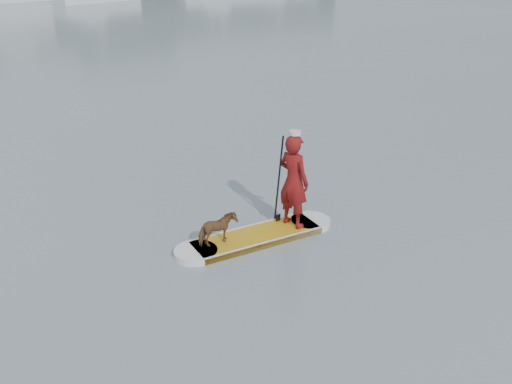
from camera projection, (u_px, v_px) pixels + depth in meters
ground at (350, 240)px, 10.90m from camera, size 140.00×140.00×0.00m
paddleboard at (256, 237)px, 10.90m from camera, size 3.29×1.06×0.12m
paddler at (294, 181)px, 10.85m from camera, size 0.56×0.75×1.86m
white_cap at (295, 133)px, 10.45m from camera, size 0.22×0.22×0.07m
dog at (218, 229)px, 10.39m from camera, size 0.73×0.35×0.61m
paddle at (279, 190)px, 11.09m from camera, size 0.10×0.30×2.00m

